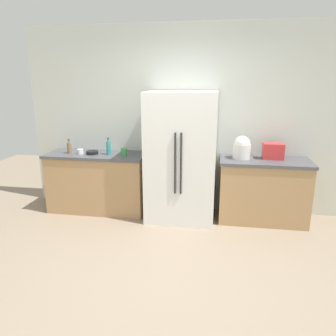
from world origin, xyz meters
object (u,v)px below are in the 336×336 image
(bottle_a, at_px, (69,148))
(cup_b, at_px, (80,152))
(refrigerator, at_px, (181,157))
(rice_cooker, at_px, (242,148))
(bottle_b, at_px, (108,148))
(bowl_a, at_px, (92,153))
(toaster, at_px, (273,151))
(cup_a, at_px, (124,152))

(bottle_a, bearing_deg, cup_b, -5.68)
(cup_b, bearing_deg, refrigerator, -0.34)
(rice_cooker, height_order, bottle_b, rice_cooker)
(bottle_a, height_order, bowl_a, bottle_a)
(toaster, bearing_deg, bowl_a, -177.39)
(cup_a, bearing_deg, refrigerator, -1.48)
(toaster, bearing_deg, bottle_b, -177.34)
(cup_a, distance_m, cup_b, 0.66)
(refrigerator, bearing_deg, bottle_a, 179.08)
(bowl_a, bearing_deg, rice_cooker, 1.99)
(toaster, height_order, cup_b, toaster)
(bottle_a, bearing_deg, bottle_b, 1.19)
(cup_a, xyz_separation_m, cup_b, (-0.66, -0.01, -0.02))
(rice_cooker, bearing_deg, bottle_b, -178.03)
(refrigerator, distance_m, cup_a, 0.83)
(refrigerator, distance_m, bottle_b, 1.07)
(bottle_a, relative_size, cup_a, 1.95)
(toaster, bearing_deg, cup_b, -177.12)
(cup_b, bearing_deg, cup_a, 1.08)
(bowl_a, bearing_deg, bottle_b, 2.14)
(cup_b, distance_m, bowl_a, 0.17)
(toaster, relative_size, bowl_a, 1.57)
(refrigerator, relative_size, bottle_a, 8.42)
(toaster, relative_size, cup_a, 2.54)
(bottle_b, bearing_deg, bowl_a, -177.86)
(rice_cooker, height_order, cup_b, rice_cooker)
(bottle_b, bearing_deg, bottle_a, -178.81)
(refrigerator, bearing_deg, bowl_a, 178.70)
(rice_cooker, distance_m, cup_b, 2.31)
(toaster, bearing_deg, cup_a, -176.55)
(rice_cooker, relative_size, bottle_b, 1.28)
(toaster, distance_m, bowl_a, 2.56)
(bottle_b, relative_size, cup_b, 2.86)
(bottle_a, distance_m, bottle_b, 0.60)
(cup_a, bearing_deg, cup_b, -178.92)
(toaster, xyz_separation_m, bowl_a, (-2.56, -0.12, -0.09))
(bottle_a, bearing_deg, cup_a, -0.36)
(refrigerator, height_order, bottle_b, refrigerator)
(bottle_b, bearing_deg, toaster, 2.66)
(toaster, relative_size, bottle_b, 1.12)
(rice_cooker, height_order, cup_a, rice_cooker)
(toaster, bearing_deg, refrigerator, -173.29)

